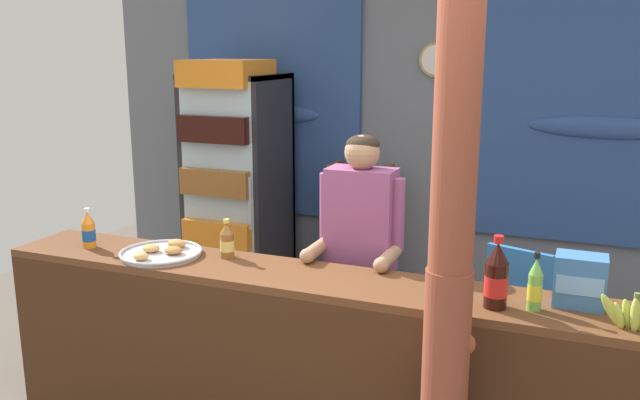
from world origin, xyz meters
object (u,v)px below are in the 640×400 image
timber_post (449,282)px  soda_bottle_iced_tea (227,241)px  bottle_shelf_rack (360,233)px  pastry_tray (161,252)px  banana_bunch (635,315)px  stall_counter (320,358)px  soda_bottle_orange_soda (88,231)px  shopkeeper (360,244)px  plastic_lawn_chair (525,300)px  drink_fridge (235,174)px  snack_box_biscuit (580,281)px  soda_bottle_lime_soda (535,286)px  soda_bottle_cola (496,277)px

timber_post → soda_bottle_iced_tea: size_ratio=11.43×
bottle_shelf_rack → pastry_tray: 2.10m
pastry_tray → banana_bunch: size_ratio=1.57×
stall_counter → soda_bottle_orange_soda: (-1.44, 0.08, 0.47)m
pastry_tray → soda_bottle_iced_tea: bearing=17.5°
bottle_shelf_rack → shopkeeper: (0.53, -1.57, 0.40)m
plastic_lawn_chair → soda_bottle_iced_tea: (-1.46, -1.19, 0.55)m
bottle_shelf_rack → plastic_lawn_chair: (1.35, -0.72, -0.11)m
shopkeeper → stall_counter: bearing=-91.7°
drink_fridge → snack_box_biscuit: size_ratio=8.54×
drink_fridge → stall_counter: bearing=-51.0°
soda_bottle_iced_tea → bottle_shelf_rack: bearing=86.7°
soda_bottle_lime_soda → banana_bunch: size_ratio=0.91×
snack_box_biscuit → pastry_tray: 2.12m
soda_bottle_lime_soda → banana_bunch: 0.40m
stall_counter → pastry_tray: bearing=174.1°
stall_counter → shopkeeper: bearing=88.3°
soda_bottle_cola → banana_bunch: bearing=-3.0°
plastic_lawn_chair → soda_bottle_iced_tea: soda_bottle_iced_tea is taller
shopkeeper → banana_bunch: (1.34, -0.55, 0.01)m
bottle_shelf_rack → soda_bottle_iced_tea: 1.96m
bottle_shelf_rack → soda_bottle_cola: 2.52m
stall_counter → snack_box_biscuit: size_ratio=15.81×
timber_post → soda_bottle_iced_tea: (-1.29, 0.51, -0.12)m
plastic_lawn_chair → banana_bunch: banana_bunch is taller
shopkeeper → soda_bottle_iced_tea: 0.72m
soda_bottle_orange_soda → soda_bottle_iced_tea: size_ratio=1.07×
plastic_lawn_chair → soda_bottle_cola: 1.50m
soda_bottle_iced_tea → soda_bottle_orange_soda: bearing=-170.9°
soda_bottle_iced_tea → pastry_tray: 0.37m
timber_post → bottle_shelf_rack: timber_post is taller
shopkeeper → soda_bottle_orange_soda: (-1.45, -0.47, 0.05)m
stall_counter → bottle_shelf_rack: (-0.51, 2.11, 0.03)m
soda_bottle_orange_soda → soda_bottle_iced_tea: bearing=9.1°
timber_post → shopkeeper: timber_post is taller
shopkeeper → soda_bottle_lime_soda: shopkeeper is taller
stall_counter → timber_post: size_ratio=1.50×
soda_bottle_iced_tea → snack_box_biscuit: snack_box_biscuit is taller
soda_bottle_cola → soda_bottle_lime_soda: bearing=12.2°
drink_fridge → soda_bottle_orange_soda: 1.71m
timber_post → plastic_lawn_chair: size_ratio=2.82×
plastic_lawn_chair → soda_bottle_lime_soda: size_ratio=3.34×
shopkeeper → soda_bottle_cola: bearing=-33.3°
soda_bottle_cola → soda_bottle_iced_tea: bearing=172.8°
soda_bottle_lime_soda → snack_box_biscuit: bearing=34.5°
plastic_lawn_chair → soda_bottle_orange_soda: (-2.28, -1.32, 0.56)m
snack_box_biscuit → drink_fridge: bearing=148.2°
soda_bottle_cola → snack_box_biscuit: (0.34, 0.16, -0.02)m
bottle_shelf_rack → snack_box_biscuit: (1.66, -1.93, 0.47)m
timber_post → soda_bottle_lime_soda: 0.48m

